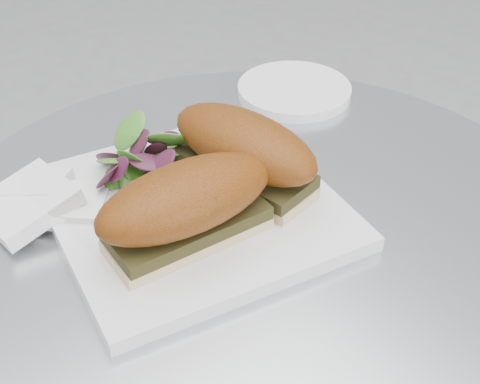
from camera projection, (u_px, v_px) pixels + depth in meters
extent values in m
cylinder|color=silver|center=(259.00, 236.00, 0.69)|extent=(0.70, 0.70, 0.02)
cube|color=silver|center=(193.00, 208.00, 0.70)|extent=(0.32, 0.32, 0.02)
cube|color=#D5B185|center=(188.00, 234.00, 0.64)|extent=(0.16, 0.07, 0.01)
cube|color=black|center=(188.00, 223.00, 0.63)|extent=(0.16, 0.07, 0.01)
ellipsoid|color=#6A2D0A|center=(186.00, 197.00, 0.61)|extent=(0.18, 0.09, 0.06)
cube|color=#D5B185|center=(244.00, 178.00, 0.71)|extent=(0.09, 0.16, 0.01)
cube|color=black|center=(244.00, 168.00, 0.70)|extent=(0.10, 0.16, 0.01)
ellipsoid|color=#6A2D0A|center=(244.00, 143.00, 0.69)|extent=(0.12, 0.19, 0.06)
cylinder|color=silver|center=(294.00, 90.00, 0.90)|extent=(0.15, 0.15, 0.01)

